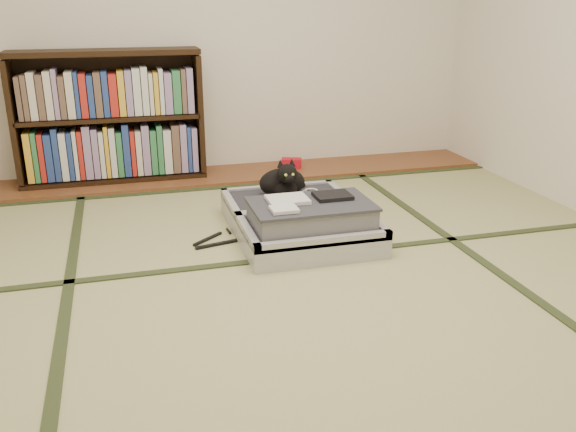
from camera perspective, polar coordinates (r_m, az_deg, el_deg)
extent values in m
plane|color=tan|center=(2.76, 0.95, -7.36)|extent=(4.50, 4.50, 0.00)
cube|color=brown|center=(4.59, -6.13, 3.85)|extent=(4.00, 0.50, 0.02)
cube|color=red|center=(4.72, 0.32, 4.98)|extent=(0.17, 0.14, 0.07)
plane|color=silver|center=(4.66, -7.24, 18.90)|extent=(4.00, 0.00, 4.00)
cube|color=#2D381E|center=(2.69, -20.27, -9.44)|extent=(0.05, 4.50, 0.01)
cube|color=#2D381E|center=(3.17, 18.65, -4.71)|extent=(0.05, 4.50, 0.01)
cube|color=#2D381E|center=(3.11, -1.14, -4.05)|extent=(4.00, 0.05, 0.01)
cube|color=#2D381E|center=(4.30, -5.45, 2.72)|extent=(4.00, 0.05, 0.01)
cube|color=black|center=(4.55, -24.21, 8.07)|extent=(0.04, 0.29, 0.82)
cube|color=black|center=(4.53, -8.35, 9.54)|extent=(0.04, 0.29, 0.82)
cube|color=black|center=(4.60, -15.79, 3.50)|extent=(1.28, 0.29, 0.04)
cube|color=black|center=(4.44, -16.87, 14.45)|extent=(1.28, 0.29, 0.04)
cube|color=black|center=(4.50, -16.31, 8.86)|extent=(1.23, 0.29, 0.03)
cube|color=black|center=(4.63, -16.32, 9.18)|extent=(1.28, 0.02, 0.82)
cube|color=gray|center=(4.52, -16.05, 6.11)|extent=(1.15, 0.20, 0.35)
cube|color=gray|center=(4.45, -16.55, 11.21)|extent=(1.15, 0.20, 0.31)
cube|color=#B3B4B8|center=(3.22, 2.14, -2.08)|extent=(0.72, 0.48, 0.12)
cube|color=#2E2D35|center=(3.21, 2.15, -1.55)|extent=(0.64, 0.40, 0.09)
cube|color=#B3B4B8|center=(3.00, 3.42, -2.40)|extent=(0.72, 0.04, 0.05)
cube|color=#B3B4B8|center=(3.39, 1.04, 0.29)|extent=(0.72, 0.04, 0.05)
cube|color=#B3B4B8|center=(3.11, -3.79, -1.56)|extent=(0.04, 0.48, 0.05)
cube|color=#B3B4B8|center=(3.31, 7.76, -0.41)|extent=(0.04, 0.48, 0.05)
cube|color=#B3B4B8|center=(3.65, -0.11, 0.61)|extent=(0.72, 0.48, 0.12)
cube|color=#2E2D35|center=(3.64, -0.11, 1.09)|extent=(0.64, 0.40, 0.09)
cube|color=#B3B4B8|center=(3.43, 0.86, 0.50)|extent=(0.72, 0.04, 0.05)
cube|color=#B3B4B8|center=(3.83, -0.98, 2.59)|extent=(0.72, 0.04, 0.05)
cube|color=#B3B4B8|center=(3.56, -5.38, 1.14)|extent=(0.04, 0.48, 0.05)
cube|color=#B3B4B8|center=(3.73, 4.92, 2.03)|extent=(0.04, 0.48, 0.05)
cylinder|color=black|center=(3.41, 0.95, 0.47)|extent=(0.64, 0.02, 0.02)
cube|color=gray|center=(3.18, 2.17, -0.09)|extent=(0.61, 0.37, 0.12)
cube|color=#35353C|center=(3.15, 2.19, 1.13)|extent=(0.63, 0.39, 0.01)
cube|color=silver|center=(3.16, -0.05, 1.55)|extent=(0.21, 0.17, 0.02)
cube|color=black|center=(3.23, 4.19, 1.92)|extent=(0.19, 0.15, 0.02)
cube|color=silver|center=(3.01, -0.38, 0.64)|extent=(0.13, 0.11, 0.02)
cube|color=white|center=(2.96, -0.40, -3.97)|extent=(0.06, 0.01, 0.04)
cube|color=white|center=(2.99, 1.72, -3.95)|extent=(0.05, 0.01, 0.03)
cube|color=orange|center=(3.10, 7.64, -3.04)|extent=(0.05, 0.01, 0.03)
cube|color=#197F33|center=(3.07, 6.50, -2.86)|extent=(0.04, 0.01, 0.03)
ellipsoid|color=black|center=(3.62, -0.55, 3.14)|extent=(0.28, 0.18, 0.17)
ellipsoid|color=black|center=(3.56, -0.21, 2.49)|extent=(0.14, 0.10, 0.10)
ellipsoid|color=black|center=(3.50, -0.09, 3.99)|extent=(0.12, 0.11, 0.11)
sphere|color=black|center=(3.46, 0.12, 3.48)|extent=(0.05, 0.05, 0.05)
cone|color=black|center=(3.49, -0.72, 4.94)|extent=(0.04, 0.05, 0.06)
cone|color=black|center=(3.51, 0.37, 5.02)|extent=(0.04, 0.05, 0.06)
sphere|color=#A5BF33|center=(3.44, -0.21, 3.85)|extent=(0.02, 0.02, 0.02)
sphere|color=#A5BF33|center=(3.46, 0.47, 3.91)|extent=(0.02, 0.02, 0.02)
cylinder|color=black|center=(3.75, 0.52, 2.71)|extent=(0.17, 0.10, 0.03)
torus|color=white|center=(3.71, 2.08, 2.24)|extent=(0.10, 0.10, 0.01)
torus|color=white|center=(3.70, 2.17, 2.39)|extent=(0.08, 0.08, 0.01)
cube|color=black|center=(3.34, -5.10, -2.33)|extent=(0.44, 0.12, 0.01)
cube|color=black|center=(3.38, -7.53, -2.14)|extent=(0.18, 0.16, 0.01)
cube|color=black|center=(3.42, -3.12, -1.71)|extent=(0.20, 0.12, 0.01)
cylinder|color=black|center=(3.48, -5.58, -1.40)|extent=(0.02, 0.08, 0.01)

